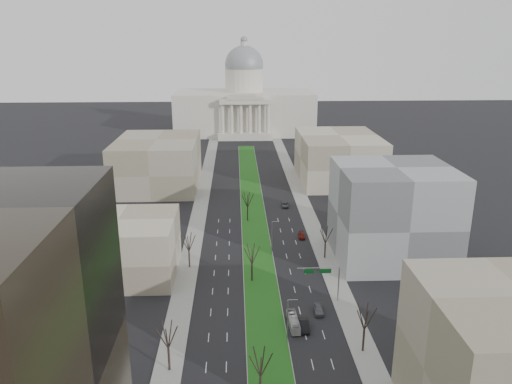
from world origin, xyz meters
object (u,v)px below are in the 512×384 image
object	(u,v)px
car_black	(304,325)
car_red	(302,235)
car_grey_far	(285,205)
car_grey_near	(319,309)
box_van	(293,322)

from	to	relation	value
car_black	car_red	distance (m)	46.52
car_black	car_grey_far	distance (m)	73.38
car_red	car_grey_far	xyz separation A→B (m)	(-2.11, 27.10, 0.04)
car_grey_near	car_red	xyz separation A→B (m)	(1.73, 40.31, -0.17)
car_grey_near	box_van	bearing A→B (deg)	-137.10
car_red	car_grey_far	distance (m)	27.19
box_van	car_black	bearing A→B (deg)	-27.37
car_grey_far	car_black	bearing A→B (deg)	-89.97
box_van	car_grey_near	bearing A→B (deg)	38.01
car_red	car_grey_far	size ratio (longest dim) A/B	0.90
car_grey_near	car_grey_far	distance (m)	67.42
car_grey_near	car_red	world-z (taller)	car_grey_near
car_red	car_grey_near	bearing A→B (deg)	-88.64
car_black	car_grey_far	bearing A→B (deg)	90.08
car_red	car_black	bearing A→B (deg)	-92.98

